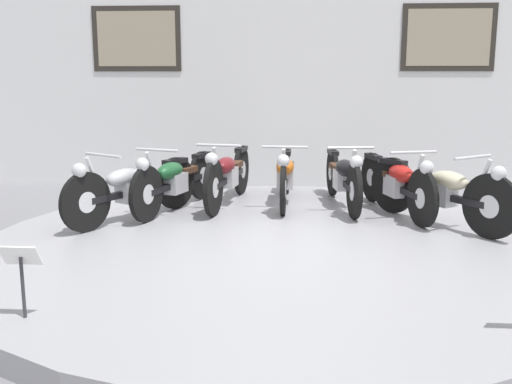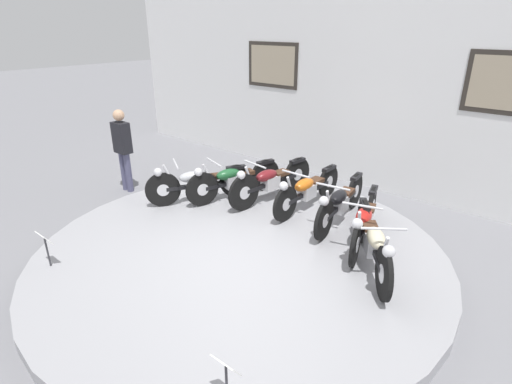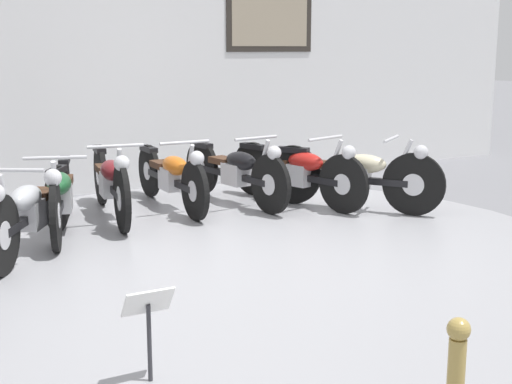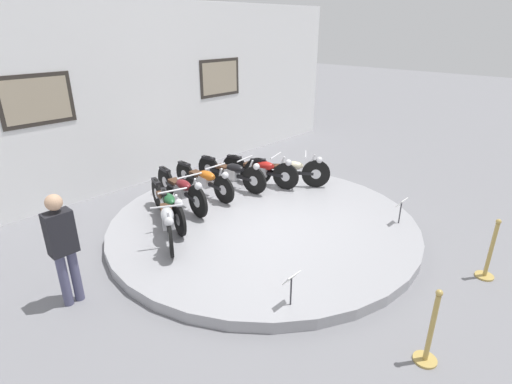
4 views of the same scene
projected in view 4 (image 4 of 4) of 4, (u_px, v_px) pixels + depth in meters
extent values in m
plane|color=slate|center=(263.00, 227.00, 7.90)|extent=(60.00, 60.00, 0.00)
cylinder|color=#99999E|center=(263.00, 223.00, 7.86)|extent=(5.92, 5.92, 0.19)
cube|color=white|center=(143.00, 96.00, 9.55)|extent=(14.00, 0.20, 4.25)
cube|color=#2D2823|center=(37.00, 100.00, 7.79)|extent=(1.40, 0.02, 1.00)
cube|color=tan|center=(37.00, 100.00, 7.78)|extent=(1.24, 0.02, 0.84)
cube|color=#2D2823|center=(220.00, 78.00, 11.00)|extent=(1.40, 0.02, 1.00)
cube|color=tan|center=(220.00, 78.00, 11.00)|extent=(1.24, 0.02, 0.84)
cylinder|color=black|center=(170.00, 239.00, 6.47)|extent=(0.37, 0.57, 0.63)
cylinder|color=silver|center=(170.00, 239.00, 6.47)|extent=(0.17, 0.22, 0.22)
cylinder|color=black|center=(165.00, 205.00, 7.67)|extent=(0.37, 0.57, 0.63)
cylinder|color=silver|center=(165.00, 205.00, 7.67)|extent=(0.17, 0.22, 0.22)
cube|color=black|center=(168.00, 220.00, 7.07)|extent=(0.71, 1.10, 0.07)
cube|color=silver|center=(168.00, 220.00, 7.03)|extent=(0.34, 0.38, 0.24)
ellipsoid|color=#B2B5BA|center=(167.00, 215.00, 6.88)|extent=(0.44, 0.52, 0.20)
cube|color=#472D1E|center=(166.00, 208.00, 7.21)|extent=(0.34, 0.38, 0.07)
cube|color=black|center=(164.00, 192.00, 7.57)|extent=(0.27, 0.36, 0.06)
cylinder|color=silver|center=(169.00, 224.00, 6.53)|extent=(0.17, 0.24, 0.54)
cylinder|color=silver|center=(167.00, 206.00, 6.52)|extent=(0.48, 0.31, 0.03)
sphere|color=silver|center=(169.00, 222.00, 6.29)|extent=(0.15, 0.15, 0.15)
cylinder|color=black|center=(179.00, 219.00, 7.11)|extent=(0.24, 0.61, 0.63)
cylinder|color=silver|center=(179.00, 219.00, 7.11)|extent=(0.13, 0.23, 0.22)
cylinder|color=black|center=(157.00, 193.00, 8.20)|extent=(0.24, 0.61, 0.63)
cylinder|color=silver|center=(157.00, 193.00, 8.20)|extent=(0.13, 0.23, 0.22)
cube|color=black|center=(167.00, 205.00, 7.66)|extent=(0.44, 1.21, 0.07)
cube|color=silver|center=(168.00, 205.00, 7.62)|extent=(0.29, 0.37, 0.24)
ellipsoid|color=#1E562D|center=(169.00, 199.00, 7.47)|extent=(0.35, 0.52, 0.20)
cube|color=#472D1E|center=(163.00, 195.00, 7.78)|extent=(0.29, 0.37, 0.07)
cube|color=black|center=(156.00, 181.00, 8.09)|extent=(0.20, 0.37, 0.06)
cylinder|color=silver|center=(176.00, 206.00, 7.15)|extent=(0.12, 0.25, 0.54)
cylinder|color=silver|center=(172.00, 191.00, 7.14)|extent=(0.52, 0.19, 0.03)
sphere|color=silver|center=(179.00, 203.00, 6.93)|extent=(0.15, 0.15, 0.15)
cylinder|color=black|center=(198.00, 201.00, 7.78)|extent=(0.15, 0.66, 0.66)
cylinder|color=silver|center=(198.00, 201.00, 7.78)|extent=(0.10, 0.24, 0.23)
cylinder|color=black|center=(166.00, 182.00, 8.76)|extent=(0.15, 0.66, 0.66)
cylinder|color=silver|center=(166.00, 182.00, 8.76)|extent=(0.10, 0.24, 0.23)
cube|color=black|center=(181.00, 191.00, 8.27)|extent=(0.25, 1.24, 0.07)
cube|color=silver|center=(182.00, 191.00, 8.23)|extent=(0.24, 0.35, 0.24)
ellipsoid|color=maroon|center=(184.00, 185.00, 8.10)|extent=(0.29, 0.51, 0.20)
cube|color=#472D1E|center=(175.00, 182.00, 8.37)|extent=(0.24, 0.35, 0.07)
cube|color=black|center=(165.00, 170.00, 8.65)|extent=(0.15, 0.37, 0.06)
cylinder|color=silver|center=(193.00, 190.00, 7.81)|extent=(0.08, 0.25, 0.54)
cylinder|color=silver|center=(190.00, 176.00, 7.79)|extent=(0.54, 0.11, 0.03)
sphere|color=silver|center=(198.00, 186.00, 7.61)|extent=(0.15, 0.15, 0.15)
cylinder|color=black|center=(224.00, 190.00, 8.41)|extent=(0.06, 0.61, 0.61)
cylinder|color=silver|center=(224.00, 190.00, 8.41)|extent=(0.07, 0.21, 0.21)
cylinder|color=black|center=(185.00, 174.00, 9.27)|extent=(0.06, 0.61, 0.61)
cylinder|color=silver|center=(185.00, 174.00, 9.27)|extent=(0.07, 0.21, 0.21)
cube|color=black|center=(203.00, 182.00, 8.84)|extent=(0.08, 1.24, 0.07)
cube|color=silver|center=(205.00, 181.00, 8.80)|extent=(0.20, 0.32, 0.24)
ellipsoid|color=#D16619|center=(207.00, 176.00, 8.68)|extent=(0.23, 0.48, 0.20)
cube|color=#472D1E|center=(197.00, 173.00, 8.92)|extent=(0.20, 0.32, 0.07)
cube|color=black|center=(184.00, 164.00, 9.17)|extent=(0.10, 0.36, 0.06)
cylinder|color=silver|center=(219.00, 179.00, 8.42)|extent=(0.05, 0.25, 0.54)
cylinder|color=silver|center=(215.00, 166.00, 8.39)|extent=(0.54, 0.04, 0.03)
sphere|color=silver|center=(225.00, 175.00, 8.24)|extent=(0.15, 0.15, 0.15)
cylinder|color=black|center=(254.00, 181.00, 8.86)|extent=(0.14, 0.63, 0.63)
cylinder|color=silver|center=(254.00, 181.00, 8.86)|extent=(0.09, 0.23, 0.22)
cylinder|color=black|center=(209.00, 169.00, 9.59)|extent=(0.14, 0.63, 0.63)
cylinder|color=silver|center=(209.00, 169.00, 9.59)|extent=(0.09, 0.23, 0.22)
cube|color=black|center=(231.00, 174.00, 9.23)|extent=(0.23, 1.24, 0.07)
cube|color=silver|center=(232.00, 174.00, 9.20)|extent=(0.24, 0.34, 0.24)
ellipsoid|color=black|center=(235.00, 168.00, 9.08)|extent=(0.28, 0.50, 0.20)
cube|color=#472D1E|center=(223.00, 167.00, 9.29)|extent=(0.24, 0.34, 0.07)
cube|color=black|center=(208.00, 158.00, 9.49)|extent=(0.15, 0.37, 0.06)
cylinder|color=silver|center=(249.00, 171.00, 8.87)|extent=(0.08, 0.25, 0.54)
cylinder|color=silver|center=(245.00, 159.00, 8.82)|extent=(0.54, 0.10, 0.03)
sphere|color=silver|center=(256.00, 167.00, 8.70)|extent=(0.15, 0.15, 0.15)
cylinder|color=black|center=(286.00, 176.00, 9.11)|extent=(0.23, 0.62, 0.63)
cylinder|color=silver|center=(286.00, 176.00, 9.11)|extent=(0.12, 0.23, 0.22)
cylinder|color=black|center=(235.00, 167.00, 9.68)|extent=(0.23, 0.62, 0.63)
cylinder|color=silver|center=(235.00, 167.00, 9.68)|extent=(0.12, 0.23, 0.22)
cube|color=black|center=(259.00, 172.00, 9.40)|extent=(0.41, 1.21, 0.07)
cube|color=silver|center=(261.00, 171.00, 9.37)|extent=(0.28, 0.36, 0.24)
ellipsoid|color=red|center=(265.00, 165.00, 9.27)|extent=(0.34, 0.52, 0.20)
cube|color=#472D1E|center=(251.00, 165.00, 9.44)|extent=(0.28, 0.36, 0.07)
cube|color=black|center=(234.00, 157.00, 9.58)|extent=(0.20, 0.37, 0.06)
cylinder|color=silver|center=(280.00, 167.00, 9.10)|extent=(0.11, 0.25, 0.54)
cylinder|color=silver|center=(276.00, 156.00, 9.04)|extent=(0.53, 0.18, 0.03)
sphere|color=silver|center=(289.00, 163.00, 8.96)|extent=(0.15, 0.15, 0.15)
cylinder|color=black|center=(316.00, 174.00, 9.23)|extent=(0.43, 0.56, 0.66)
cylinder|color=silver|center=(316.00, 174.00, 9.23)|extent=(0.19, 0.22, 0.23)
cylinder|color=black|center=(258.00, 171.00, 9.38)|extent=(0.43, 0.56, 0.66)
cylinder|color=silver|center=(258.00, 171.00, 9.38)|extent=(0.19, 0.22, 0.23)
cube|color=black|center=(287.00, 173.00, 9.30)|extent=(0.79, 1.04, 0.07)
cube|color=silver|center=(288.00, 172.00, 9.29)|extent=(0.35, 0.38, 0.24)
ellipsoid|color=beige|center=(293.00, 165.00, 9.22)|extent=(0.46, 0.52, 0.20)
cube|color=#472D1E|center=(277.00, 166.00, 9.28)|extent=(0.35, 0.38, 0.07)
cube|color=black|center=(258.00, 160.00, 9.27)|extent=(0.29, 0.35, 0.06)
cylinder|color=silver|center=(310.00, 165.00, 9.17)|extent=(0.18, 0.23, 0.54)
cylinder|color=silver|center=(306.00, 154.00, 9.08)|extent=(0.46, 0.34, 0.03)
sphere|color=silver|center=(319.00, 160.00, 9.09)|extent=(0.15, 0.15, 0.15)
cylinder|color=#333338|center=(291.00, 292.00, 5.36)|extent=(0.02, 0.02, 0.42)
cube|color=white|center=(291.00, 278.00, 5.27)|extent=(0.26, 0.11, 0.15)
cylinder|color=#333338|center=(400.00, 213.00, 7.58)|extent=(0.02, 0.02, 0.42)
cube|color=white|center=(402.00, 202.00, 7.49)|extent=(0.26, 0.11, 0.15)
cylinder|color=#4C4C6B|center=(64.00, 280.00, 5.58)|extent=(0.13, 0.13, 0.82)
cylinder|color=#4C4C6B|center=(76.00, 275.00, 5.69)|extent=(0.13, 0.13, 0.82)
cube|color=black|center=(60.00, 233.00, 5.35)|extent=(0.36, 0.22, 0.62)
sphere|color=tan|center=(54.00, 202.00, 5.18)|extent=(0.22, 0.22, 0.22)
cylinder|color=tan|center=(425.00, 360.00, 4.77)|extent=(0.28, 0.28, 0.03)
cylinder|color=tan|center=(431.00, 329.00, 4.59)|extent=(0.06, 0.06, 0.95)
sphere|color=tan|center=(439.00, 293.00, 4.39)|extent=(0.08, 0.08, 0.08)
cylinder|color=tan|center=(484.00, 276.00, 6.35)|extent=(0.28, 0.28, 0.03)
cylinder|color=tan|center=(491.00, 251.00, 6.17)|extent=(0.06, 0.06, 0.95)
sphere|color=tan|center=(499.00, 222.00, 5.97)|extent=(0.08, 0.08, 0.08)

